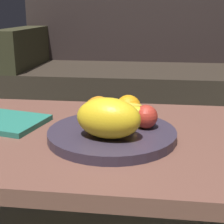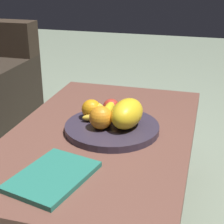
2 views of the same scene
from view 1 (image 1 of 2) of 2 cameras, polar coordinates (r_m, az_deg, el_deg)
The scene contains 9 objects.
coffee_table at distance 0.96m, azimuth -0.70°, elevation -6.01°, with size 1.05×0.65×0.39m.
couch at distance 2.05m, azimuth 7.58°, elevation 5.10°, with size 1.70×0.70×0.90m.
fruit_bowl at distance 0.91m, azimuth -0.00°, elevation -3.77°, with size 0.34×0.34×0.03m, color #352C3D.
melon_large_front at distance 0.83m, azimuth -0.60°, elevation -1.04°, with size 0.16×0.10×0.10m, color yellow.
orange_front at distance 0.97m, azimuth 2.78°, elevation 0.74°, with size 0.07×0.07×0.07m, color orange.
orange_left at distance 0.92m, azimuth -2.22°, elevation 0.12°, with size 0.08×0.08×0.08m, color orange.
apple_front at distance 0.91m, azimuth 5.75°, elevation -0.78°, with size 0.06×0.06×0.06m, color red.
banana_bunch at distance 0.92m, azimuth 1.99°, elevation -0.75°, with size 0.18×0.15×0.06m.
magazine at distance 1.08m, azimuth -18.15°, elevation -1.50°, with size 0.25×0.18×0.02m, color #297B69.
Camera 1 is at (0.12, -0.88, 0.73)m, focal length 54.05 mm.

